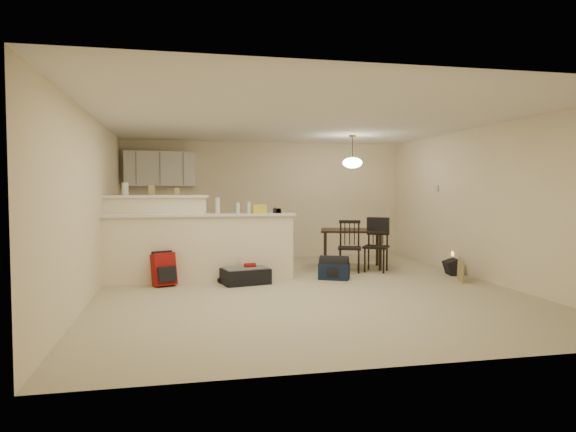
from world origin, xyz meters
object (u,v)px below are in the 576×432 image
object	(u,v)px
dining_chair_far	(376,245)
red_backpack	(164,270)
navy_duffel	(334,271)
dining_chair_near	(349,246)
suitcase	(245,276)
pendant_lamp	(352,162)
black_daypack	(452,267)
dining_table	(352,234)

from	to	relation	value
dining_chair_far	red_backpack	xyz separation A→B (m)	(-3.70, -0.61, -0.22)
dining_chair_far	navy_duffel	distance (m)	1.20
dining_chair_near	suitcase	distance (m)	2.14
pendant_lamp	black_daypack	bearing A→B (deg)	-38.52
red_backpack	dining_table	bearing A→B (deg)	-3.16
dining_chair_far	black_daypack	xyz separation A→B (m)	(1.16, -0.61, -0.35)
dining_chair_near	navy_duffel	size ratio (longest dim) A/B	1.88
dining_chair_near	black_daypack	xyz separation A→B (m)	(1.65, -0.66, -0.33)
suitcase	black_daypack	bearing A→B (deg)	-11.33
dining_table	pendant_lamp	xyz separation A→B (m)	(-0.00, -0.00, 1.35)
dining_table	black_daypack	xyz separation A→B (m)	(1.44, -1.14, -0.51)
dining_table	suitcase	bearing A→B (deg)	-133.81
pendant_lamp	black_daypack	distance (m)	2.61
navy_duffel	black_daypack	xyz separation A→B (m)	(2.14, 0.00, -0.00)
pendant_lamp	dining_chair_near	distance (m)	1.62
suitcase	black_daypack	size ratio (longest dim) A/B	2.41
suitcase	pendant_lamp	bearing A→B (deg)	16.73
red_backpack	suitcase	bearing A→B (deg)	-25.77
dining_chair_far	black_daypack	size ratio (longest dim) A/B	3.22
pendant_lamp	black_daypack	world-z (taller)	pendant_lamp
dining_table	suitcase	distance (m)	2.56
dining_chair_near	dining_chair_far	bearing A→B (deg)	12.44
dining_table	pendant_lamp	bearing A→B (deg)	-136.75
suitcase	navy_duffel	size ratio (longest dim) A/B	1.45
pendant_lamp	dining_chair_near	xyz separation A→B (m)	(-0.21, -0.48, -1.53)
pendant_lamp	navy_duffel	bearing A→B (deg)	-121.56
red_backpack	navy_duffel	world-z (taller)	red_backpack
navy_duffel	black_daypack	bearing A→B (deg)	26.03
dining_table	dining_chair_near	world-z (taller)	dining_chair_near
suitcase	navy_duffel	distance (m)	1.48
dining_chair_near	red_backpack	size ratio (longest dim) A/B	1.83
dining_chair_far	black_daypack	world-z (taller)	dining_chair_far
dining_chair_far	suitcase	bearing A→B (deg)	-131.06
red_backpack	dining_chair_far	bearing A→B (deg)	-12.30
dining_chair_near	pendant_lamp	bearing A→B (deg)	85.29
dining_chair_near	dining_chair_far	size ratio (longest dim) A/B	0.97
suitcase	black_daypack	distance (m)	3.62
red_backpack	dining_chair_near	bearing A→B (deg)	-9.99
dining_chair_far	suitcase	world-z (taller)	dining_chair_far
suitcase	red_backpack	xyz separation A→B (m)	(-1.25, 0.09, 0.13)
suitcase	black_daypack	world-z (taller)	black_daypack
pendant_lamp	navy_duffel	world-z (taller)	pendant_lamp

